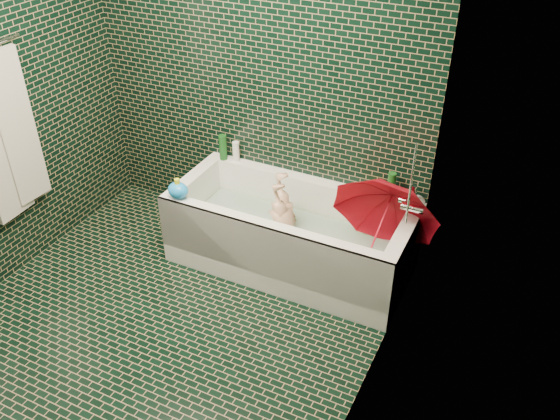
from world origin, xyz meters
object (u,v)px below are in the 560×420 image
at_px(bath_toy, 178,190).
at_px(bathtub, 290,241).
at_px(rubber_duck, 372,189).
at_px(child, 287,230).
at_px(umbrella, 379,228).

bearing_deg(bath_toy, bathtub, 7.44).
bearing_deg(rubber_duck, bathtub, -155.36).
height_order(child, bath_toy, bath_toy).
bearing_deg(bath_toy, rubber_duck, 13.46).
distance_m(child, bath_toy, 0.81).
bearing_deg(child, umbrella, 73.62).
distance_m(child, umbrella, 0.71).
bearing_deg(umbrella, bath_toy, -155.32).
distance_m(bathtub, child, 0.10).
relative_size(bathtub, bath_toy, 9.74).
distance_m(umbrella, bath_toy, 1.39).
relative_size(rubber_duck, bath_toy, 0.66).
height_order(bathtub, child, bathtub).
bearing_deg(umbrella, bathtub, -169.68).
xyz_separation_m(bathtub, bath_toy, (-0.72, -0.29, 0.40)).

